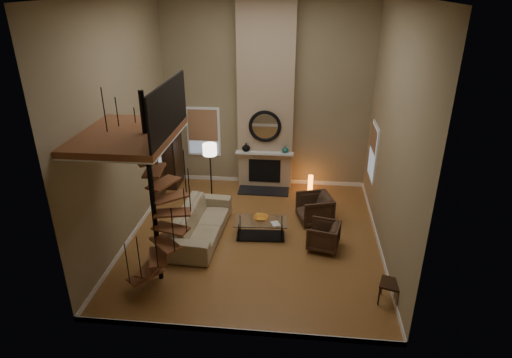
# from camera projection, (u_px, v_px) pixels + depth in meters

# --- Properties ---
(ground) EXTENTS (6.00, 6.50, 0.01)m
(ground) POSITION_uv_depth(u_px,v_px,m) (254.00, 237.00, 10.75)
(ground) COLOR #B07538
(ground) RESTS_ON ground
(back_wall) EXTENTS (6.00, 0.02, 5.50)m
(back_wall) POSITION_uv_depth(u_px,v_px,m) (266.00, 95.00, 12.55)
(back_wall) COLOR #8F7F5C
(back_wall) RESTS_ON ground
(front_wall) EXTENTS (6.00, 0.02, 5.50)m
(front_wall) POSITION_uv_depth(u_px,v_px,m) (231.00, 197.00, 6.67)
(front_wall) COLOR #8F7F5C
(front_wall) RESTS_ON ground
(left_wall) EXTENTS (0.02, 6.50, 5.50)m
(left_wall) POSITION_uv_depth(u_px,v_px,m) (123.00, 126.00, 9.89)
(left_wall) COLOR #8F7F5C
(left_wall) RESTS_ON ground
(right_wall) EXTENTS (0.02, 6.50, 5.50)m
(right_wall) POSITION_uv_depth(u_px,v_px,m) (393.00, 135.00, 9.32)
(right_wall) COLOR #8F7F5C
(right_wall) RESTS_ON ground
(baseboard_back) EXTENTS (6.00, 0.02, 0.12)m
(baseboard_back) POSITION_uv_depth(u_px,v_px,m) (265.00, 180.00, 13.66)
(baseboard_back) COLOR white
(baseboard_back) RESTS_ON ground
(baseboard_front) EXTENTS (6.00, 0.02, 0.12)m
(baseboard_front) POSITION_uv_depth(u_px,v_px,m) (235.00, 331.00, 7.80)
(baseboard_front) COLOR white
(baseboard_front) RESTS_ON ground
(baseboard_left) EXTENTS (0.02, 6.50, 0.12)m
(baseboard_left) POSITION_uv_depth(u_px,v_px,m) (137.00, 229.00, 11.01)
(baseboard_left) COLOR white
(baseboard_left) RESTS_ON ground
(baseboard_right) EXTENTS (0.02, 6.50, 0.12)m
(baseboard_right) POSITION_uv_depth(u_px,v_px,m) (378.00, 242.00, 10.44)
(baseboard_right) COLOR white
(baseboard_right) RESTS_ON ground
(chimney_breast) EXTENTS (1.60, 0.38, 5.50)m
(chimney_breast) POSITION_uv_depth(u_px,v_px,m) (266.00, 97.00, 12.38)
(chimney_breast) COLOR tan
(chimney_breast) RESTS_ON ground
(hearth) EXTENTS (1.50, 0.60, 0.04)m
(hearth) POSITION_uv_depth(u_px,v_px,m) (264.00, 191.00, 13.07)
(hearth) COLOR black
(hearth) RESTS_ON ground
(firebox) EXTENTS (0.95, 0.02, 0.72)m
(firebox) POSITION_uv_depth(u_px,v_px,m) (265.00, 171.00, 13.11)
(firebox) COLOR black
(firebox) RESTS_ON chimney_breast
(mantel) EXTENTS (1.70, 0.18, 0.06)m
(mantel) POSITION_uv_depth(u_px,v_px,m) (264.00, 153.00, 12.79)
(mantel) COLOR white
(mantel) RESTS_ON chimney_breast
(mirror_frame) EXTENTS (0.94, 0.10, 0.94)m
(mirror_frame) POSITION_uv_depth(u_px,v_px,m) (265.00, 126.00, 12.51)
(mirror_frame) COLOR black
(mirror_frame) RESTS_ON chimney_breast
(mirror_disc) EXTENTS (0.80, 0.01, 0.80)m
(mirror_disc) POSITION_uv_depth(u_px,v_px,m) (265.00, 126.00, 12.52)
(mirror_disc) COLOR white
(mirror_disc) RESTS_ON chimney_breast
(vase_left) EXTENTS (0.24, 0.24, 0.25)m
(vase_left) POSITION_uv_depth(u_px,v_px,m) (246.00, 147.00, 12.81)
(vase_left) COLOR black
(vase_left) RESTS_ON mantel
(vase_right) EXTENTS (0.20, 0.20, 0.21)m
(vase_right) POSITION_uv_depth(u_px,v_px,m) (285.00, 149.00, 12.71)
(vase_right) COLOR #17534B
(vase_right) RESTS_ON mantel
(window_back) EXTENTS (1.02, 0.06, 1.52)m
(window_back) POSITION_uv_depth(u_px,v_px,m) (203.00, 131.00, 13.17)
(window_back) COLOR white
(window_back) RESTS_ON back_wall
(window_right) EXTENTS (0.06, 1.02, 1.52)m
(window_right) POSITION_uv_depth(u_px,v_px,m) (373.00, 151.00, 11.60)
(window_right) COLOR white
(window_right) RESTS_ON right_wall
(entry_door) EXTENTS (0.10, 1.05, 2.16)m
(entry_door) POSITION_uv_depth(u_px,v_px,m) (157.00, 165.00, 12.22)
(entry_door) COLOR white
(entry_door) RESTS_ON ground
(loft) EXTENTS (1.70, 2.20, 1.09)m
(loft) POSITION_uv_depth(u_px,v_px,m) (132.00, 133.00, 7.97)
(loft) COLOR brown
(loft) RESTS_ON left_wall
(spiral_stair) EXTENTS (1.47, 1.47, 4.06)m
(spiral_stair) POSITION_uv_depth(u_px,v_px,m) (154.00, 203.00, 8.56)
(spiral_stair) COLOR black
(spiral_stair) RESTS_ON ground
(hutch) EXTENTS (0.42, 0.90, 2.00)m
(hutch) POSITION_uv_depth(u_px,v_px,m) (172.00, 155.00, 13.17)
(hutch) COLOR black
(hutch) RESTS_ON ground
(sofa) EXTENTS (1.13, 2.60, 0.75)m
(sofa) POSITION_uv_depth(u_px,v_px,m) (201.00, 222.00, 10.64)
(sofa) COLOR tan
(sofa) RESTS_ON ground
(armchair_near) EXTENTS (1.04, 1.03, 0.76)m
(armchair_near) POSITION_uv_depth(u_px,v_px,m) (317.00, 208.00, 11.37)
(armchair_near) COLOR #432C1E
(armchair_near) RESTS_ON ground
(armchair_far) EXTENTS (0.84, 0.83, 0.65)m
(armchair_far) POSITION_uv_depth(u_px,v_px,m) (326.00, 236.00, 10.14)
(armchair_far) COLOR #432C1E
(armchair_far) RESTS_ON ground
(coffee_table) EXTENTS (1.32, 0.72, 0.47)m
(coffee_table) POSITION_uv_depth(u_px,v_px,m) (261.00, 227.00, 10.67)
(coffee_table) COLOR silver
(coffee_table) RESTS_ON ground
(bowl) EXTENTS (0.36, 0.36, 0.09)m
(bowl) POSITION_uv_depth(u_px,v_px,m) (261.00, 218.00, 10.62)
(bowl) COLOR orange
(bowl) RESTS_ON coffee_table
(book) EXTENTS (0.27, 0.30, 0.02)m
(book) POSITION_uv_depth(u_px,v_px,m) (275.00, 224.00, 10.42)
(book) COLOR gray
(book) RESTS_ON coffee_table
(floor_lamp) EXTENTS (0.39, 0.39, 1.70)m
(floor_lamp) POSITION_uv_depth(u_px,v_px,m) (210.00, 154.00, 12.00)
(floor_lamp) COLOR black
(floor_lamp) RESTS_ON ground
(accent_lamp) EXTENTS (0.15, 0.15, 0.52)m
(accent_lamp) POSITION_uv_depth(u_px,v_px,m) (310.00, 184.00, 13.00)
(accent_lamp) COLOR orange
(accent_lamp) RESTS_ON ground
(side_chair) EXTENTS (0.53, 0.51, 0.93)m
(side_chair) POSITION_uv_depth(u_px,v_px,m) (397.00, 281.00, 8.35)
(side_chair) COLOR black
(side_chair) RESTS_ON ground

